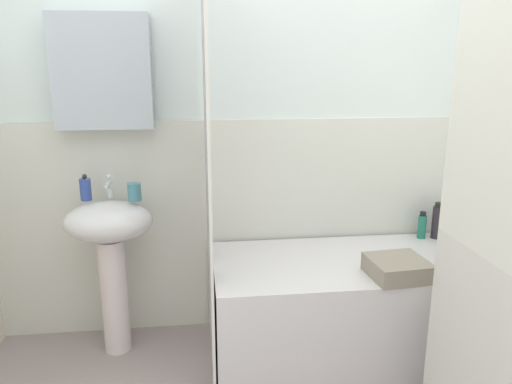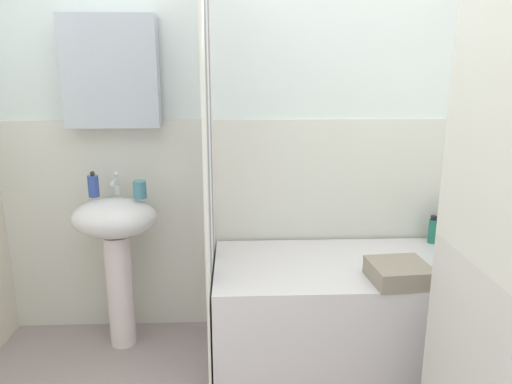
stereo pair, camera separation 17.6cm
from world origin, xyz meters
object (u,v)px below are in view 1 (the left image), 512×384
object	(u,v)px
towel_folded	(398,268)
conditioner_bottle	(437,221)
toothbrush_cup	(134,192)
sink	(110,244)
lotion_bottle	(422,226)
soap_dispenser	(86,189)
bathtub	(357,305)
shampoo_bottle	(457,223)

from	to	relation	value
towel_folded	conditioner_bottle	bearing A→B (deg)	48.13
toothbrush_cup	conditioner_bottle	distance (m)	1.70
sink	lotion_bottle	distance (m)	1.73
soap_dispenser	bathtub	world-z (taller)	soap_dispenser
conditioner_bottle	lotion_bottle	xyz separation A→B (m)	(-0.08, 0.01, -0.03)
shampoo_bottle	conditioner_bottle	size ratio (longest dim) A/B	0.93
soap_dispenser	towel_folded	bearing A→B (deg)	-16.29
sink	shampoo_bottle	distance (m)	1.93
toothbrush_cup	bathtub	bearing A→B (deg)	-8.78
soap_dispenser	shampoo_bottle	size ratio (longest dim) A/B	0.69
conditioner_bottle	sink	bearing A→B (deg)	-176.64
soap_dispenser	towel_folded	world-z (taller)	soap_dispenser
lotion_bottle	towel_folded	distance (m)	0.61
soap_dispenser	toothbrush_cup	world-z (taller)	soap_dispenser
sink	shampoo_bottle	bearing A→B (deg)	2.71
soap_dispenser	lotion_bottle	xyz separation A→B (m)	(1.83, 0.06, -0.29)
sink	towel_folded	world-z (taller)	sink
soap_dispenser	toothbrush_cup	xyz separation A→B (m)	(0.24, -0.03, -0.01)
soap_dispenser	conditioner_bottle	distance (m)	1.94
conditioner_bottle	towel_folded	bearing A→B (deg)	-131.87
towel_folded	bathtub	bearing A→B (deg)	115.09
lotion_bottle	sink	bearing A→B (deg)	-176.17
sink	bathtub	xyz separation A→B (m)	(1.27, -0.15, -0.34)
sink	lotion_bottle	size ratio (longest dim) A/B	5.19
toothbrush_cup	lotion_bottle	distance (m)	1.62
bathtub	conditioner_bottle	distance (m)	0.70
bathtub	toothbrush_cup	bearing A→B (deg)	171.22
sink	bathtub	distance (m)	1.32
conditioner_bottle	towel_folded	world-z (taller)	conditioner_bottle
soap_dispenser	conditioner_bottle	world-z (taller)	soap_dispenser
sink	bathtub	size ratio (longest dim) A/B	0.54
bathtub	towel_folded	size ratio (longest dim) A/B	5.80
conditioner_bottle	towel_folded	xyz separation A→B (m)	(-0.43, -0.48, -0.06)
shampoo_bottle	towel_folded	size ratio (longest dim) A/B	0.75
soap_dispenser	sink	bearing A→B (deg)	-26.63
sink	lotion_bottle	world-z (taller)	sink
sink	soap_dispenser	world-z (taller)	soap_dispenser
lotion_bottle	shampoo_bottle	bearing A→B (deg)	-6.97
sink	bathtub	bearing A→B (deg)	-6.95
toothbrush_cup	conditioner_bottle	world-z (taller)	toothbrush_cup
sink	soap_dispenser	size ratio (longest dim) A/B	6.05
toothbrush_cup	bathtub	world-z (taller)	toothbrush_cup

